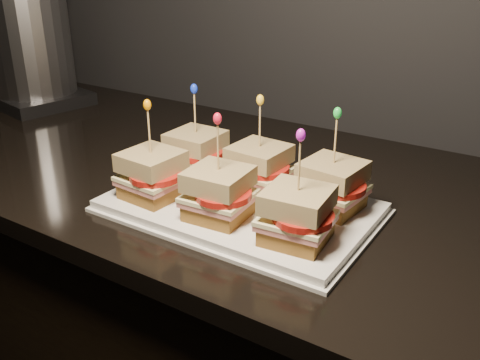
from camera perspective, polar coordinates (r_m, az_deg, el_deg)
The scene contains 49 objects.
cabinet at distance 1.28m, azimuth -4.61°, elevation -17.64°, with size 2.35×0.63×0.86m, color black.
granite_slab at distance 1.04m, azimuth -5.41°, elevation 1.17°, with size 2.39×0.67×0.03m, color black.
platter at distance 0.83m, azimuth 0.00°, elevation -2.91°, with size 0.40×0.25×0.02m, color white.
platter_rim at distance 0.83m, azimuth 0.00°, elevation -3.28°, with size 0.41×0.26×0.01m, color white.
sandwich_0_bread_bot at distance 0.93m, azimuth -4.64°, elevation 1.43°, with size 0.08×0.08×0.02m, color #593610.
sandwich_0_ham at distance 0.92m, azimuth -4.67°, elevation 2.30°, with size 0.09×0.09×0.01m, color #B45956.
sandwich_0_cheese at distance 0.92m, azimuth -4.69°, elevation 2.71°, with size 0.09×0.09×0.01m, color #F0EAA6.
sandwich_0_tomato at distance 0.91m, azimuth -4.32°, elevation 2.89°, with size 0.08×0.08×0.01m, color #AC1A12.
sandwich_0_bread_top at distance 0.91m, azimuth -4.74°, elevation 4.24°, with size 0.08×0.08×0.03m, color #513111.
sandwich_0_pick at distance 0.90m, azimuth -4.83°, elevation 6.89°, with size 0.00×0.00×0.09m, color tan.
sandwich_0_frill at distance 0.89m, azimuth -4.93°, elevation 9.67°, with size 0.01×0.01×0.02m, color #1430CD.
sandwich_1_bread_bot at distance 0.86m, azimuth 2.03°, elevation -0.29°, with size 0.08×0.08×0.02m, color #593610.
sandwich_1_ham at distance 0.86m, azimuth 2.04°, elevation 0.64°, with size 0.09×0.09×0.01m, color #B45956.
sandwich_1_cheese at distance 0.86m, azimuth 2.05°, elevation 1.07°, with size 0.09×0.09×0.01m, color #F0EAA6.
sandwich_1_tomato at distance 0.84m, azimuth 2.55°, elevation 1.24°, with size 0.08×0.08×0.01m, color #AC1A12.
sandwich_1_bread_top at distance 0.85m, azimuth 2.08°, elevation 2.71°, with size 0.08×0.08×0.03m, color #513111.
sandwich_1_pick at distance 0.83m, azimuth 2.12°, elevation 5.54°, with size 0.00×0.00×0.09m, color tan.
sandwich_1_frill at distance 0.82m, azimuth 2.17°, elevation 8.54°, with size 0.01×0.01×0.02m, color yellow.
sandwich_2_bread_bot at distance 0.81m, azimuth 9.65°, elevation -2.24°, with size 0.08×0.08×0.02m, color #593610.
sandwich_2_ham at distance 0.81m, azimuth 9.73°, elevation -1.27°, with size 0.09×0.09×0.01m, color #B45956.
sandwich_2_cheese at distance 0.80m, azimuth 9.76°, elevation -0.82°, with size 0.09×0.09×0.01m, color #F0EAA6.
sandwich_2_tomato at distance 0.79m, azimuth 10.42°, elevation -0.67°, with size 0.08×0.08×0.01m, color #AC1A12.
sandwich_2_bread_top at distance 0.79m, azimuth 9.89°, elevation 0.90°, with size 0.08×0.08×0.03m, color #513111.
sandwich_2_pick at distance 0.78m, azimuth 10.12°, elevation 3.89°, with size 0.00×0.00×0.09m, color tan.
sandwich_2_frill at distance 0.76m, azimuth 10.36°, elevation 7.06°, with size 0.01×0.01×0.02m, color green.
sandwich_3_bread_bot at distance 0.85m, azimuth -9.23°, elevation -1.02°, with size 0.08×0.08×0.02m, color #593610.
sandwich_3_ham at distance 0.84m, azimuth -9.30°, elevation -0.08°, with size 0.09×0.09×0.01m, color #B45956.
sandwich_3_cheese at distance 0.84m, azimuth -9.33°, elevation 0.35°, with size 0.09×0.09×0.01m, color #F0EAA6.
sandwich_3_tomato at distance 0.83m, azimuth -9.01°, elevation 0.51°, with size 0.08×0.08×0.01m, color #AC1A12.
sandwich_3_bread_top at distance 0.83m, azimuth -9.44°, elevation 2.00°, with size 0.08×0.08×0.03m, color #513111.
sandwich_3_pick at distance 0.82m, azimuth -9.65°, elevation 4.88°, with size 0.00×0.00×0.09m, color tan.
sandwich_3_frill at distance 0.80m, azimuth -9.87°, elevation 7.91°, with size 0.01×0.01×0.02m, color orange.
sandwich_4_bread_bot at distance 0.78m, azimuth -2.25°, elevation -3.14°, with size 0.08×0.08×0.02m, color #593610.
sandwich_4_ham at distance 0.77m, azimuth -2.27°, elevation -2.13°, with size 0.09×0.09×0.01m, color #B45956.
sandwich_4_cheese at distance 0.77m, azimuth -2.28°, elevation -1.66°, with size 0.09×0.09×0.01m, color #F0EAA6.
sandwich_4_tomato at distance 0.76m, azimuth -1.80°, elevation -1.53°, with size 0.08×0.08×0.01m, color #AC1A12.
sandwich_4_bread_top at distance 0.76m, azimuth -2.31°, elevation 0.12°, with size 0.08×0.08×0.03m, color #513111.
sandwich_4_pick at distance 0.74m, azimuth -2.37°, elevation 3.24°, with size 0.00×0.00×0.09m, color tan.
sandwich_4_frill at distance 0.73m, azimuth -2.43°, elevation 6.56°, with size 0.01×0.01×0.02m, color red.
sandwich_5_bread_bot at distance 0.72m, azimuth 6.00°, elevation -5.58°, with size 0.08×0.08×0.02m, color #593610.
sandwich_5_ham at distance 0.71m, azimuth 6.06°, elevation -4.51°, with size 0.09×0.09×0.01m, color #B45956.
sandwich_5_cheese at distance 0.71m, azimuth 6.08°, elevation -4.02°, with size 0.09×0.09×0.01m, color #F0EAA6.
sandwich_5_tomato at distance 0.70m, azimuth 6.76°, elevation -3.91°, with size 0.08×0.08×0.01m, color #AC1A12.
sandwich_5_bread_top at distance 0.70m, azimuth 6.17°, elevation -2.13°, with size 0.08×0.08×0.03m, color #513111.
sandwich_5_pick at distance 0.68m, azimuth 6.33°, elevation 1.21°, with size 0.00×0.00×0.09m, color tan.
sandwich_5_frill at distance 0.67m, azimuth 6.51°, elevation 4.79°, with size 0.01×0.01×0.02m, color #C01CC1.
appliance_base at distance 1.51m, azimuth -20.81°, elevation 8.24°, with size 0.25×0.21×0.03m, color #262628.
appliance_body at distance 1.48m, azimuth -21.67°, elevation 13.80°, with size 0.21×0.21×0.27m, color silver.
appliance at distance 1.48m, azimuth -21.64°, elevation 13.60°, with size 0.25×0.21×0.32m, color silver, non-canonical shape.
Camera 1 is at (0.31, 0.92, 1.28)m, focal length 40.00 mm.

